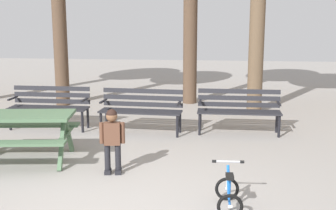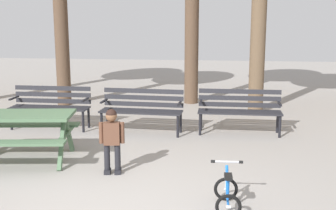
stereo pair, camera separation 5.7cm
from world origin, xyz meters
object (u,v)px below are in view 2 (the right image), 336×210
at_px(park_bench_right, 240,108).
at_px(child_standing, 112,136).
at_px(park_bench_far_left, 51,104).
at_px(park_bench_left, 142,107).
at_px(picnic_table, 15,124).
at_px(kids_bicycle, 227,194).

height_order(park_bench_right, child_standing, child_standing).
height_order(park_bench_far_left, park_bench_left, same).
bearing_deg(picnic_table, park_bench_right, 30.72).
distance_m(park_bench_far_left, child_standing, 3.10).
bearing_deg(kids_bicycle, park_bench_left, 115.71).
xyz_separation_m(picnic_table, park_bench_left, (1.67, 1.95, -0.08)).
height_order(park_bench_left, kids_bicycle, park_bench_left).
xyz_separation_m(child_standing, kids_bicycle, (1.65, -1.04, -0.36)).
bearing_deg(child_standing, park_bench_left, 89.51).
relative_size(park_bench_left, kids_bicycle, 2.83).
bearing_deg(park_bench_far_left, kids_bicycle, -44.74).
bearing_deg(kids_bicycle, park_bench_right, 85.69).
xyz_separation_m(park_bench_left, kids_bicycle, (1.63, -3.38, -0.31)).
bearing_deg(picnic_table, park_bench_far_left, 96.35).
relative_size(park_bench_right, child_standing, 1.66).
relative_size(picnic_table, park_bench_right, 1.23).
relative_size(picnic_table, park_bench_far_left, 1.22).
bearing_deg(kids_bicycle, child_standing, 147.73).
distance_m(picnic_table, park_bench_far_left, 2.08).
height_order(picnic_table, park_bench_right, park_bench_right).
height_order(picnic_table, kids_bicycle, picnic_table).
xyz_separation_m(picnic_table, kids_bicycle, (3.30, -1.43, -0.39)).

